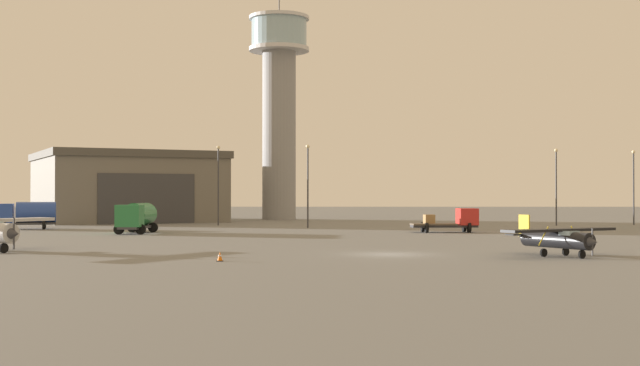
{
  "coord_description": "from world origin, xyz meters",
  "views": [
    {
      "loc": [
        -3.62,
        -54.42,
        3.9
      ],
      "look_at": [
        -4.96,
        30.24,
        4.98
      ],
      "focal_mm": 47.44,
      "sensor_mm": 36.0,
      "label": 1
    }
  ],
  "objects_px": {
    "control_tower": "(279,98)",
    "light_post_east": "(556,180)",
    "truck_fuel_tanker_blue": "(27,214)",
    "light_post_north": "(308,179)",
    "truck_flatbed_red": "(454,220)",
    "traffic_cone_near_left": "(220,256)",
    "light_post_west": "(218,179)",
    "light_post_centre": "(634,181)",
    "airplane_black": "(556,237)",
    "truck_fuel_tanker_green": "(137,216)"
  },
  "relations": [
    {
      "from": "control_tower",
      "to": "light_post_east",
      "type": "height_order",
      "value": "control_tower"
    },
    {
      "from": "truck_fuel_tanker_blue",
      "to": "light_post_north",
      "type": "height_order",
      "value": "light_post_north"
    },
    {
      "from": "truck_flatbed_red",
      "to": "traffic_cone_near_left",
      "type": "distance_m",
      "value": 41.49
    },
    {
      "from": "light_post_east",
      "to": "traffic_cone_near_left",
      "type": "distance_m",
      "value": 64.91
    },
    {
      "from": "truck_fuel_tanker_blue",
      "to": "light_post_west",
      "type": "xyz_separation_m",
      "value": [
        19.5,
        11.72,
        4.08
      ]
    },
    {
      "from": "light_post_west",
      "to": "traffic_cone_near_left",
      "type": "xyz_separation_m",
      "value": [
        7.67,
        -55.45,
        -5.5
      ]
    },
    {
      "from": "control_tower",
      "to": "traffic_cone_near_left",
      "type": "bearing_deg",
      "value": -88.78
    },
    {
      "from": "truck_fuel_tanker_blue",
      "to": "truck_flatbed_red",
      "type": "bearing_deg",
      "value": 155.37
    },
    {
      "from": "light_post_centre",
      "to": "light_post_west",
      "type": "bearing_deg",
      "value": -177.57
    },
    {
      "from": "light_post_east",
      "to": "light_post_north",
      "type": "height_order",
      "value": "light_post_north"
    },
    {
      "from": "truck_fuel_tanker_blue",
      "to": "light_post_north",
      "type": "distance_m",
      "value": 31.3
    },
    {
      "from": "truck_flatbed_red",
      "to": "light_post_centre",
      "type": "xyz_separation_m",
      "value": [
        25.4,
        20.68,
        4.33
      ]
    },
    {
      "from": "control_tower",
      "to": "truck_flatbed_red",
      "type": "xyz_separation_m",
      "value": [
        20.47,
        -42.12,
        -17.3
      ]
    },
    {
      "from": "airplane_black",
      "to": "traffic_cone_near_left",
      "type": "relative_size",
      "value": 14.15
    },
    {
      "from": "light_post_east",
      "to": "traffic_cone_near_left",
      "type": "height_order",
      "value": "light_post_east"
    },
    {
      "from": "truck_flatbed_red",
      "to": "truck_fuel_tanker_blue",
      "type": "distance_m",
      "value": 46.46
    },
    {
      "from": "truck_fuel_tanker_green",
      "to": "light_post_centre",
      "type": "bearing_deg",
      "value": 115.49
    },
    {
      "from": "truck_fuel_tanker_blue",
      "to": "airplane_black",
      "type": "bearing_deg",
      "value": 123.98
    },
    {
      "from": "truck_fuel_tanker_blue",
      "to": "light_post_centre",
      "type": "relative_size",
      "value": 0.7
    },
    {
      "from": "control_tower",
      "to": "traffic_cone_near_left",
      "type": "relative_size",
      "value": 61.59
    },
    {
      "from": "truck_flatbed_red",
      "to": "traffic_cone_near_left",
      "type": "height_order",
      "value": "truck_flatbed_red"
    },
    {
      "from": "light_post_west",
      "to": "light_post_centre",
      "type": "xyz_separation_m",
      "value": [
        51.87,
        2.2,
        -0.26
      ]
    },
    {
      "from": "truck_fuel_tanker_green",
      "to": "traffic_cone_near_left",
      "type": "xyz_separation_m",
      "value": [
        12.79,
        -34.21,
        -1.42
      ]
    },
    {
      "from": "light_post_east",
      "to": "traffic_cone_near_left",
      "type": "xyz_separation_m",
      "value": [
        -33.86,
        -55.12,
        -5.29
      ]
    },
    {
      "from": "truck_fuel_tanker_green",
      "to": "airplane_black",
      "type": "bearing_deg",
      "value": 50.98
    },
    {
      "from": "truck_fuel_tanker_green",
      "to": "light_post_centre",
      "type": "height_order",
      "value": "light_post_centre"
    },
    {
      "from": "airplane_black",
      "to": "light_post_north",
      "type": "relative_size",
      "value": 0.84
    },
    {
      "from": "light_post_west",
      "to": "light_post_north",
      "type": "bearing_deg",
      "value": -34.66
    },
    {
      "from": "truck_fuel_tanker_blue",
      "to": "light_post_north",
      "type": "xyz_separation_m",
      "value": [
        30.81,
        3.89,
        3.91
      ]
    },
    {
      "from": "light_post_east",
      "to": "traffic_cone_near_left",
      "type": "bearing_deg",
      "value": -121.56
    },
    {
      "from": "airplane_black",
      "to": "light_post_west",
      "type": "xyz_separation_m",
      "value": [
        -28.09,
        51.29,
        4.6
      ]
    },
    {
      "from": "airplane_black",
      "to": "light_post_centre",
      "type": "height_order",
      "value": "light_post_centre"
    },
    {
      "from": "control_tower",
      "to": "light_post_north",
      "type": "relative_size",
      "value": 3.66
    },
    {
      "from": "light_post_east",
      "to": "light_post_centre",
      "type": "distance_m",
      "value": 10.64
    },
    {
      "from": "light_post_west",
      "to": "airplane_black",
      "type": "bearing_deg",
      "value": -61.29
    },
    {
      "from": "truck_fuel_tanker_green",
      "to": "light_post_centre",
      "type": "xyz_separation_m",
      "value": [
        56.98,
        23.45,
        3.83
      ]
    },
    {
      "from": "light_post_east",
      "to": "light_post_north",
      "type": "relative_size",
      "value": 0.99
    },
    {
      "from": "light_post_north",
      "to": "traffic_cone_near_left",
      "type": "relative_size",
      "value": 16.83
    },
    {
      "from": "light_post_north",
      "to": "truck_fuel_tanker_green",
      "type": "bearing_deg",
      "value": -140.75
    },
    {
      "from": "airplane_black",
      "to": "truck_flatbed_red",
      "type": "xyz_separation_m",
      "value": [
        -1.62,
        32.81,
        0.01
      ]
    },
    {
      "from": "truck_fuel_tanker_green",
      "to": "truck_flatbed_red",
      "type": "bearing_deg",
      "value": 98.14
    },
    {
      "from": "truck_fuel_tanker_blue",
      "to": "light_post_centre",
      "type": "distance_m",
      "value": 72.81
    },
    {
      "from": "light_post_east",
      "to": "control_tower",
      "type": "bearing_deg",
      "value": 146.0
    },
    {
      "from": "airplane_black",
      "to": "traffic_cone_near_left",
      "type": "xyz_separation_m",
      "value": [
        -20.41,
        -4.17,
        -0.91
      ]
    },
    {
      "from": "truck_fuel_tanker_blue",
      "to": "light_post_west",
      "type": "height_order",
      "value": "light_post_west"
    },
    {
      "from": "truck_fuel_tanker_green",
      "to": "light_post_centre",
      "type": "distance_m",
      "value": 61.74
    },
    {
      "from": "truck_fuel_tanker_blue",
      "to": "light_post_centre",
      "type": "xyz_separation_m",
      "value": [
        71.36,
        13.92,
        3.83
      ]
    },
    {
      "from": "traffic_cone_near_left",
      "to": "truck_flatbed_red",
      "type": "bearing_deg",
      "value": 63.07
    },
    {
      "from": "truck_fuel_tanker_green",
      "to": "control_tower",
      "type": "bearing_deg",
      "value": 169.21
    },
    {
      "from": "light_post_west",
      "to": "truck_fuel_tanker_green",
      "type": "bearing_deg",
      "value": -103.54
    }
  ]
}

